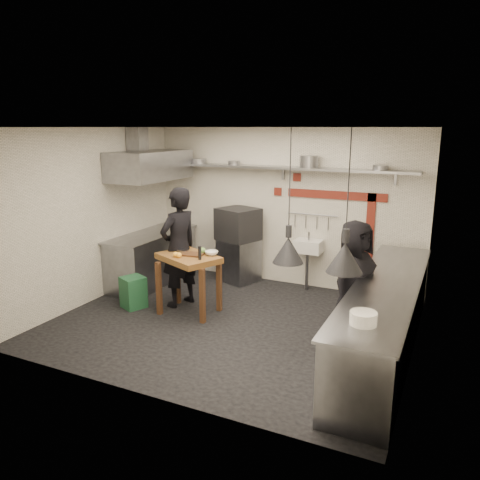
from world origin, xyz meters
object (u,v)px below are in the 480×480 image
at_px(green_bin, 133,292).
at_px(prep_table, 189,284).
at_px(chef_left, 179,247).
at_px(chef_right, 354,280).
at_px(oven_stand, 239,260).
at_px(combi_oven, 238,224).

height_order(green_bin, prep_table, prep_table).
relative_size(green_bin, prep_table, 0.54).
bearing_deg(chef_left, chef_right, 105.71).
bearing_deg(green_bin, chef_left, 34.99).
bearing_deg(green_bin, prep_table, 12.17).
height_order(chef_left, chef_right, chef_left).
bearing_deg(oven_stand, green_bin, -95.57).
distance_m(combi_oven, chef_left, 1.48).
distance_m(green_bin, prep_table, 0.96).
relative_size(chef_left, chef_right, 1.17).
distance_m(combi_oven, prep_table, 1.78).
xyz_separation_m(oven_stand, chef_left, (-0.33, -1.50, 0.55)).
relative_size(combi_oven, chef_left, 0.34).
bearing_deg(prep_table, chef_right, 28.46).
bearing_deg(chef_left, prep_table, 70.65).
bearing_deg(chef_right, combi_oven, 79.07).
distance_m(oven_stand, chef_left, 1.64).
height_order(green_bin, chef_right, chef_right).
distance_m(green_bin, chef_right, 3.44).
height_order(oven_stand, green_bin, oven_stand).
xyz_separation_m(green_bin, chef_right, (3.37, 0.39, 0.57)).
xyz_separation_m(green_bin, prep_table, (0.92, 0.20, 0.21)).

